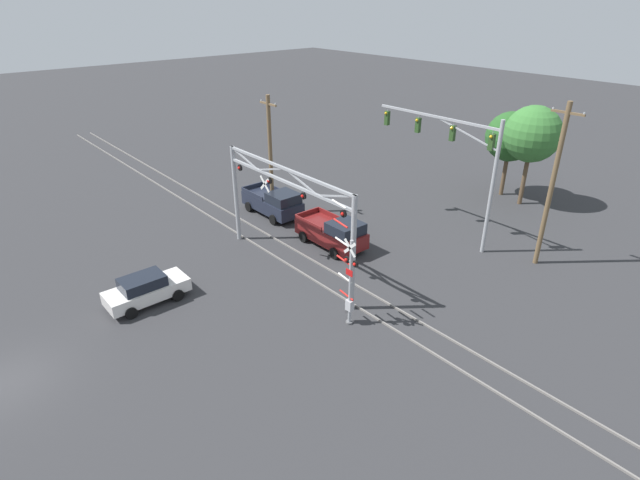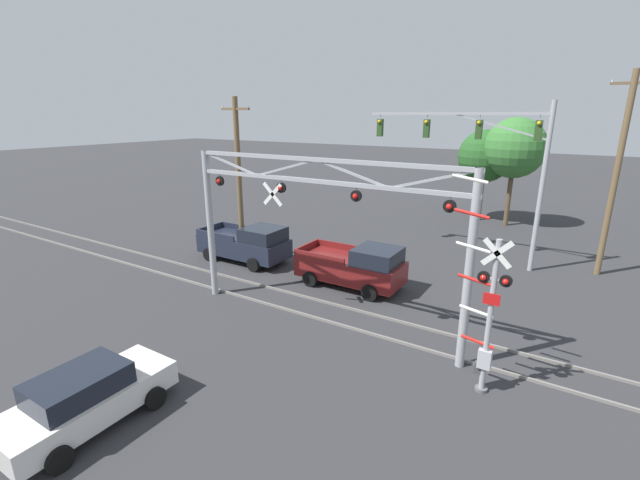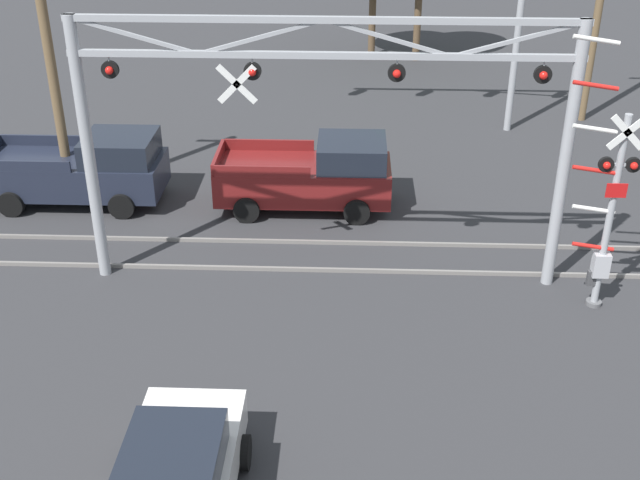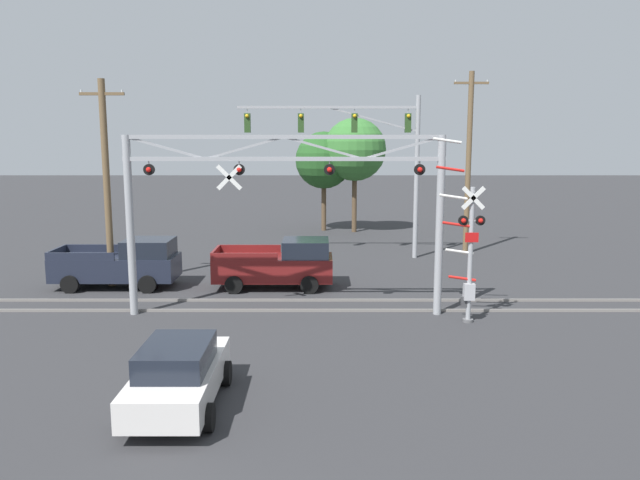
{
  "view_description": "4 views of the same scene",
  "coord_description": "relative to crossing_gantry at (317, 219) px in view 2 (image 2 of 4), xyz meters",
  "views": [
    {
      "loc": [
        20.6,
        -0.46,
        14.61
      ],
      "look_at": [
        2.0,
        15.44,
        2.43
      ],
      "focal_mm": 28.0,
      "sensor_mm": 36.0,
      "label": 1
    },
    {
      "loc": [
        7.85,
        2.28,
        7.69
      ],
      "look_at": [
        -1.99,
        18.11,
        2.15
      ],
      "focal_mm": 24.0,
      "sensor_mm": 36.0,
      "label": 2
    },
    {
      "loc": [
        0.58,
        -2.0,
        9.89
      ],
      "look_at": [
        -0.04,
        13.26,
        1.79
      ],
      "focal_mm": 45.0,
      "sensor_mm": 36.0,
      "label": 3
    },
    {
      "loc": [
        1.21,
        -6.59,
        6.1
      ],
      "look_at": [
        1.22,
        13.21,
        2.89
      ],
      "focal_mm": 35.0,
      "sensor_mm": 36.0,
      "label": 4
    }
  ],
  "objects": [
    {
      "name": "rail_track_near",
      "position": [
        0.01,
        0.28,
        -4.05
      ],
      "size": [
        80.0,
        0.08,
        0.1
      ],
      "primitive_type": "cube",
      "color": "gray",
      "rests_on": "ground_plane"
    },
    {
      "name": "rail_track_far",
      "position": [
        0.01,
        1.72,
        -4.05
      ],
      "size": [
        80.0,
        0.08,
        0.1
      ],
      "primitive_type": "cube",
      "color": "gray",
      "rests_on": "ground_plane"
    },
    {
      "name": "crossing_gantry",
      "position": [
        0.0,
        0.0,
        0.0
      ],
      "size": [
        10.96,
        0.3,
        6.24
      ],
      "color": "#9EA0A5",
      "rests_on": "ground_plane"
    },
    {
      "name": "crossing_signal_mast",
      "position": [
        6.12,
        -0.97,
        -1.8
      ],
      "size": [
        1.79,
        0.35,
        6.16
      ],
      "color": "#9EA0A5",
      "rests_on": "ground_plane"
    },
    {
      "name": "traffic_signal_span",
      "position": [
        3.83,
        10.59,
        1.64
      ],
      "size": [
        9.21,
        0.39,
        8.27
      ],
      "color": "#9EA0A5",
      "rests_on": "ground_plane"
    },
    {
      "name": "pickup_truck_lead",
      "position": [
        -0.47,
        3.98,
        -3.11
      ],
      "size": [
        4.86,
        2.32,
        2.02
      ],
      "color": "maroon",
      "rests_on": "ground_plane"
    },
    {
      "name": "pickup_truck_following",
      "position": [
        -6.99,
        4.08,
        -3.11
      ],
      "size": [
        5.01,
        2.32,
        2.02
      ],
      "color": "#1E2333",
      "rests_on": "ground_plane"
    },
    {
      "name": "sedan_waiting",
      "position": [
        -2.02,
        -7.72,
        -3.32
      ],
      "size": [
        2.0,
        4.2,
        1.55
      ],
      "color": "silver",
      "rests_on": "ground_plane"
    },
    {
      "name": "utility_pole_left",
      "position": [
        -7.54,
        4.31,
        0.29
      ],
      "size": [
        1.8,
        0.28,
        8.49
      ],
      "color": "brown",
      "rests_on": "ground_plane"
    },
    {
      "name": "utility_pole_right",
      "position": [
        9.06,
        11.79,
        0.83
      ],
      "size": [
        1.8,
        0.28,
        9.57
      ],
      "color": "brown",
      "rests_on": "ground_plane"
    },
    {
      "name": "background_tree_beyond_span",
      "position": [
        3.49,
        19.72,
        1.3
      ],
      "size": [
        4.09,
        4.09,
        7.47
      ],
      "color": "brown",
      "rests_on": "ground_plane"
    },
    {
      "name": "background_tree_far_left_verge",
      "position": [
        1.48,
        20.4,
        0.59
      ],
      "size": [
        3.78,
        3.78,
        6.61
      ],
      "color": "brown",
      "rests_on": "ground_plane"
    }
  ]
}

